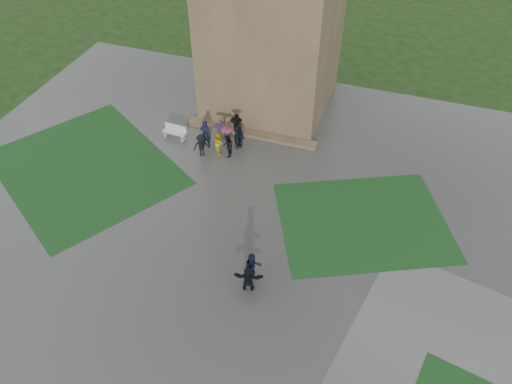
% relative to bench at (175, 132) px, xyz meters
% --- Properties ---
extents(ground, '(120.00, 120.00, 0.00)m').
position_rel_bench_xyz_m(ground, '(4.61, -8.66, -0.49)').
color(ground, black).
extents(plaza, '(34.00, 34.00, 0.02)m').
position_rel_bench_xyz_m(plaza, '(4.61, -6.66, -0.48)').
color(plaza, '#363734').
rests_on(plaza, ground).
extents(lawn_inset_left, '(14.10, 13.46, 0.01)m').
position_rel_bench_xyz_m(lawn_inset_left, '(-3.89, -4.66, -0.47)').
color(lawn_inset_left, '#123415').
rests_on(lawn_inset_left, plaza).
extents(lawn_inset_right, '(11.12, 10.15, 0.01)m').
position_rel_bench_xyz_m(lawn_inset_right, '(13.11, -3.66, -0.47)').
color(lawn_inset_right, '#123415').
rests_on(lawn_inset_right, plaza).
extents(tower_plinth, '(9.00, 0.80, 0.22)m').
position_rel_bench_xyz_m(tower_plinth, '(4.61, 1.94, -0.36)').
color(tower_plinth, brown).
rests_on(tower_plinth, plaza).
extents(bench, '(1.61, 0.60, 0.92)m').
position_rel_bench_xyz_m(bench, '(0.00, 0.00, 0.00)').
color(bench, beige).
rests_on(bench, plaza).
extents(visitor_cluster, '(3.01, 3.85, 2.33)m').
position_rel_bench_xyz_m(visitor_cluster, '(3.44, -0.07, 0.52)').
color(visitor_cluster, black).
rests_on(visitor_cluster, plaza).
extents(pedestrian_mid, '(1.02, 0.97, 1.85)m').
position_rel_bench_xyz_m(pedestrian_mid, '(8.68, -9.38, 0.45)').
color(pedestrian_mid, black).
rests_on(pedestrian_mid, plaza).
extents(pedestrian_near, '(1.50, 0.82, 1.53)m').
position_rel_bench_xyz_m(pedestrian_near, '(8.64, -9.91, 0.29)').
color(pedestrian_near, black).
rests_on(pedestrian_near, plaza).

